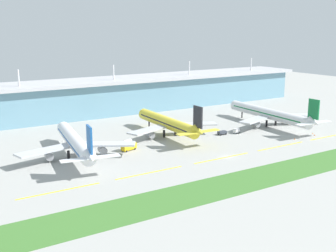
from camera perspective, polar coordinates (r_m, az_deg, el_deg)
ground_plane at (r=179.00m, az=7.88°, el=-4.09°), size 600.00×600.00×0.00m
terminal_building at (r=270.53m, az=-7.67°, el=4.02°), size 288.00×34.00×30.29m
airliner_near at (r=178.84m, az=-12.21°, el=-2.13°), size 48.14×63.46×18.90m
airliner_middle at (r=209.97m, az=0.04°, el=0.38°), size 48.75×61.24×18.90m
airliner_far at (r=238.90m, az=13.35°, el=1.55°), size 48.68×70.17×18.90m
taxiway_stripe_west at (r=145.63m, az=-14.22°, el=-8.36°), size 28.00×0.70×0.04m
taxiway_stripe_mid_west at (r=158.49m, az=-2.43°, el=-6.21°), size 28.00×0.70×0.04m
taxiway_stripe_centre at (r=177.04m, az=7.17°, el=-4.25°), size 28.00×0.70×0.04m
taxiway_stripe_mid_east at (r=199.70m, az=14.73°, el=-2.61°), size 28.00×0.70×0.04m
taxiway_stripe_east at (r=225.23m, az=20.66°, el=-1.28°), size 28.00×0.70×0.04m
grass_verge at (r=161.50m, az=13.71°, el=-6.20°), size 300.00×18.00×0.10m
fuel_truck at (r=186.72m, az=-5.27°, el=-2.58°), size 7.64×4.52×4.95m
baggage_cart at (r=219.09m, az=9.07°, el=-0.65°), size 3.96×2.83×2.48m
pushback_tug at (r=215.42m, az=7.19°, el=-0.87°), size 4.43×2.57×1.85m
safety_cone_left_wingtip at (r=224.01m, az=18.88°, el=-1.13°), size 0.56×0.56×0.70m
safety_cone_nose_front at (r=213.26m, az=16.45°, el=-1.65°), size 0.56×0.56×0.70m
safety_cone_right_wingtip at (r=227.06m, az=18.66°, el=-0.94°), size 0.56×0.56×0.70m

